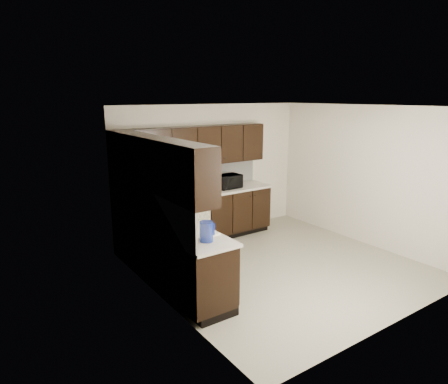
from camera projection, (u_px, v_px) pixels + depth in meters
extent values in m
plane|color=gray|center=(279.00, 266.00, 6.37)|extent=(4.00, 4.00, 0.00)
plane|color=white|center=(285.00, 106.00, 5.78)|extent=(4.00, 4.00, 0.00)
cube|color=beige|center=(211.00, 170.00, 7.68)|extent=(4.00, 0.02, 2.50)
cube|color=beige|center=(163.00, 211.00, 4.97)|extent=(0.02, 4.00, 2.50)
cube|color=beige|center=(365.00, 176.00, 7.17)|extent=(0.02, 4.00, 2.50)
cube|color=beige|center=(404.00, 224.00, 4.47)|extent=(4.00, 0.02, 2.50)
cube|color=black|center=(198.00, 218.00, 7.35)|extent=(3.00, 0.60, 0.90)
cube|color=black|center=(175.00, 258.00, 5.57)|extent=(0.60, 2.20, 0.90)
cube|color=black|center=(197.00, 238.00, 7.47)|extent=(3.00, 0.54, 0.10)
cube|color=black|center=(178.00, 283.00, 5.68)|extent=(0.54, 2.20, 0.10)
cube|color=#BCB3A4|center=(197.00, 194.00, 7.24)|extent=(3.03, 0.63, 0.04)
cube|color=#BCB3A4|center=(174.00, 226.00, 5.46)|extent=(0.63, 2.23, 0.04)
cube|color=silver|center=(189.00, 177.00, 7.41)|extent=(3.00, 0.02, 0.48)
cube|color=silver|center=(145.00, 206.00, 5.48)|extent=(0.02, 2.80, 0.48)
cube|color=black|center=(193.00, 146.00, 7.15)|extent=(3.00, 0.33, 0.70)
cube|color=black|center=(158.00, 164.00, 5.29)|extent=(0.33, 2.47, 0.70)
cube|color=#FAF3CD|center=(196.00, 222.00, 7.00)|extent=(0.58, 0.02, 0.78)
cube|color=#FAF3CD|center=(196.00, 203.00, 6.91)|extent=(0.58, 0.03, 0.08)
cylinder|color=black|center=(197.00, 203.00, 6.90)|extent=(0.04, 0.02, 0.04)
cube|color=#FAF3CD|center=(186.00, 230.00, 5.22)|extent=(0.54, 0.82, 0.03)
cube|color=#FAF3CD|center=(194.00, 240.00, 5.08)|extent=(0.42, 0.34, 0.16)
cube|color=#FAF3CD|center=(179.00, 232.00, 5.40)|extent=(0.42, 0.34, 0.16)
cylinder|color=silver|center=(171.00, 224.00, 5.07)|extent=(0.03, 0.03, 0.26)
cylinder|color=silver|center=(174.00, 214.00, 5.07)|extent=(0.14, 0.02, 0.02)
cylinder|color=#B2B2B7|center=(194.00, 238.00, 5.07)|extent=(0.20, 0.20, 0.10)
imported|color=black|center=(228.00, 181.00, 7.54)|extent=(0.48, 0.34, 0.26)
imported|color=gray|center=(175.00, 209.00, 5.86)|extent=(0.08, 0.08, 0.18)
imported|color=gray|center=(143.00, 206.00, 5.89)|extent=(0.11, 0.11, 0.25)
cube|color=silver|center=(131.00, 196.00, 6.55)|extent=(0.38, 0.32, 0.21)
cube|color=white|center=(144.00, 201.00, 6.28)|extent=(0.62, 0.54, 0.20)
cylinder|color=navy|center=(206.00, 232.00, 4.79)|extent=(0.21, 0.21, 0.25)
cylinder|color=#0C868C|center=(174.00, 210.00, 5.80)|extent=(0.10, 0.10, 0.20)
cylinder|color=silver|center=(153.00, 196.00, 6.35)|extent=(0.18, 0.18, 0.31)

